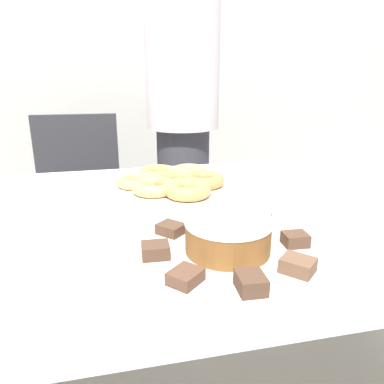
% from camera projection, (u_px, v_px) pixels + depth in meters
% --- Properties ---
extents(wall_back, '(8.00, 0.05, 2.60)m').
position_uv_depth(wall_back, '(138.00, 32.00, 2.23)').
color(wall_back, beige).
rests_on(wall_back, ground_plane).
extents(table, '(1.58, 0.94, 0.75)m').
position_uv_depth(table, '(200.00, 241.00, 0.98)').
color(table, white).
rests_on(table, ground_plane).
extents(person_standing, '(0.33, 0.33, 1.66)m').
position_uv_depth(person_standing, '(183.00, 117.00, 1.73)').
color(person_standing, '#383842').
rests_on(person_standing, ground_plane).
extents(office_chair_left, '(0.46, 0.46, 0.89)m').
position_uv_depth(office_chair_left, '(79.00, 218.00, 1.77)').
color(office_chair_left, black).
rests_on(office_chair_left, ground_plane).
extents(plate_cake, '(0.39, 0.39, 0.01)m').
position_uv_depth(plate_cake, '(227.00, 253.00, 0.72)').
color(plate_cake, white).
rests_on(plate_cake, table).
extents(plate_donuts, '(0.39, 0.39, 0.01)m').
position_uv_depth(plate_donuts, '(169.00, 187.00, 1.12)').
color(plate_donuts, white).
rests_on(plate_donuts, table).
extents(frosted_cake, '(0.17, 0.17, 0.07)m').
position_uv_depth(frosted_cake, '(228.00, 234.00, 0.71)').
color(frosted_cake, brown).
rests_on(frosted_cake, plate_cake).
extents(lamington_0, '(0.06, 0.06, 0.03)m').
position_uv_depth(lamington_0, '(259.00, 221.00, 0.82)').
color(lamington_0, '#513828').
rests_on(lamington_0, plate_cake).
extents(lamington_1, '(0.05, 0.06, 0.02)m').
position_uv_depth(lamington_1, '(212.00, 218.00, 0.85)').
color(lamington_1, brown).
rests_on(lamington_1, plate_cake).
extents(lamington_2, '(0.07, 0.07, 0.02)m').
position_uv_depth(lamington_2, '(171.00, 229.00, 0.79)').
color(lamington_2, '#513828').
rests_on(lamington_2, plate_cake).
extents(lamington_3, '(0.05, 0.05, 0.03)m').
position_uv_depth(lamington_3, '(156.00, 250.00, 0.69)').
color(lamington_3, '#513828').
rests_on(lamington_3, plate_cake).
extents(lamington_4, '(0.07, 0.07, 0.02)m').
position_uv_depth(lamington_4, '(185.00, 277.00, 0.61)').
color(lamington_4, brown).
rests_on(lamington_4, plate_cake).
extents(lamington_5, '(0.05, 0.05, 0.03)m').
position_uv_depth(lamington_5, '(251.00, 283.00, 0.59)').
color(lamington_5, '#513828').
rests_on(lamington_5, plate_cake).
extents(lamington_6, '(0.07, 0.07, 0.03)m').
position_uv_depth(lamington_6, '(298.00, 265.00, 0.64)').
color(lamington_6, brown).
rests_on(lamington_6, plate_cake).
extents(lamington_7, '(0.05, 0.04, 0.03)m').
position_uv_depth(lamington_7, '(295.00, 239.00, 0.74)').
color(lamington_7, '#513828').
rests_on(lamington_7, plate_cake).
extents(donut_0, '(0.10, 0.10, 0.03)m').
position_uv_depth(donut_0, '(169.00, 181.00, 1.11)').
color(donut_0, '#C68447').
rests_on(donut_0, plate_donuts).
extents(donut_1, '(0.13, 0.13, 0.04)m').
position_uv_depth(donut_1, '(203.00, 180.00, 1.12)').
color(donut_1, '#D18E4C').
rests_on(donut_1, plate_donuts).
extents(donut_2, '(0.11, 0.11, 0.04)m').
position_uv_depth(donut_2, '(189.00, 172.00, 1.19)').
color(donut_2, '#E5AD66').
rests_on(donut_2, plate_donuts).
extents(donut_3, '(0.12, 0.12, 0.03)m').
position_uv_depth(donut_3, '(158.00, 173.00, 1.20)').
color(donut_3, tan).
rests_on(donut_3, plate_donuts).
extents(donut_4, '(0.12, 0.12, 0.03)m').
position_uv_depth(donut_4, '(136.00, 181.00, 1.12)').
color(donut_4, '#E5AD66').
rests_on(donut_4, plate_donuts).
extents(donut_5, '(0.13, 0.13, 0.03)m').
position_uv_depth(donut_5, '(154.00, 187.00, 1.05)').
color(donut_5, '#E5AD66').
rests_on(donut_5, plate_donuts).
extents(donut_6, '(0.13, 0.13, 0.04)m').
position_uv_depth(donut_6, '(188.00, 190.00, 1.02)').
color(donut_6, tan).
rests_on(donut_6, plate_donuts).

